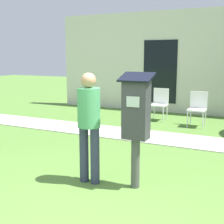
% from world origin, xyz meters
% --- Properties ---
extents(ground_plane, '(40.00, 40.00, 0.00)m').
position_xyz_m(ground_plane, '(0.00, 0.00, 0.00)').
color(ground_plane, '#517A33').
extents(sidewalk, '(12.00, 1.10, 0.02)m').
position_xyz_m(sidewalk, '(0.00, 3.62, 0.01)').
color(sidewalk, '#B7B2A8').
rests_on(sidewalk, ground).
extents(building_facade, '(10.00, 0.26, 3.20)m').
position_xyz_m(building_facade, '(0.00, 6.95, 1.60)').
color(building_facade, silver).
rests_on(building_facade, ground).
extents(parking_meter, '(0.44, 0.31, 1.59)m').
position_xyz_m(parking_meter, '(0.12, 0.93, 1.02)').
color(parking_meter, '#4C4C4C').
rests_on(parking_meter, ground).
extents(person_standing, '(0.32, 0.32, 1.58)m').
position_xyz_m(person_standing, '(-0.54, 0.80, 0.93)').
color(person_standing, '#333851').
rests_on(person_standing, ground).
extents(outdoor_chair_left, '(0.44, 0.44, 0.90)m').
position_xyz_m(outdoor_chair_left, '(-0.98, 5.56, 0.53)').
color(outdoor_chair_left, white).
rests_on(outdoor_chair_left, ground).
extents(outdoor_chair_middle, '(0.44, 0.44, 0.90)m').
position_xyz_m(outdoor_chair_middle, '(0.14, 5.21, 0.53)').
color(outdoor_chair_middle, white).
rests_on(outdoor_chair_middle, ground).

